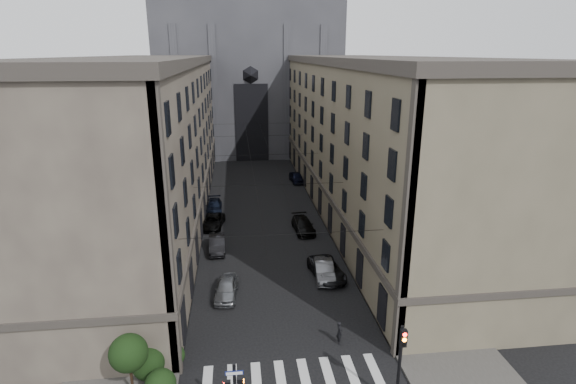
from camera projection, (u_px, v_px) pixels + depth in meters
name	position (u px, v px, depth m)	size (l,w,h in m)	color
sidewalk_left	(178.00, 213.00, 56.15)	(7.00, 80.00, 0.15)	#383533
sidewalk_right	(342.00, 207.00, 58.50)	(7.00, 80.00, 0.15)	#383533
zebra_crossing	(293.00, 376.00, 27.95)	(11.00, 3.20, 0.01)	beige
building_left	(147.00, 141.00, 53.06)	(13.60, 60.60, 18.85)	#483F37
building_right	(368.00, 136.00, 56.07)	(13.60, 60.60, 18.85)	brown
gothic_tower	(248.00, 60.00, 88.99)	(35.00, 23.00, 58.00)	#2D2D33
traffic_light_right	(401.00, 357.00, 24.68)	(0.34, 0.50, 5.20)	black
shrub_cluster	(146.00, 363.00, 26.44)	(3.90, 4.40, 3.90)	black
tram_wires	(261.00, 156.00, 54.84)	(14.00, 60.00, 0.43)	black
car_left_near	(226.00, 288.00, 36.94)	(1.77, 4.41, 1.50)	slate
car_left_midnear	(217.00, 244.00, 45.42)	(1.58, 4.54, 1.49)	black
car_left_midfar	(213.00, 222.00, 51.69)	(2.27, 4.92, 1.37)	black
car_left_far	(214.00, 206.00, 56.77)	(2.00, 4.92, 1.43)	black
car_right_near	(324.00, 270.00, 40.01)	(1.60, 4.59, 1.51)	slate
car_right_midnear	(327.00, 269.00, 40.16)	(2.46, 5.33, 1.48)	black
car_right_midfar	(303.00, 225.00, 50.44)	(2.07, 5.10, 1.48)	black
car_right_far	(297.00, 177.00, 69.68)	(1.81, 4.50, 1.53)	black
pedestrian	(339.00, 332.00, 30.95)	(0.61, 0.40, 1.68)	black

